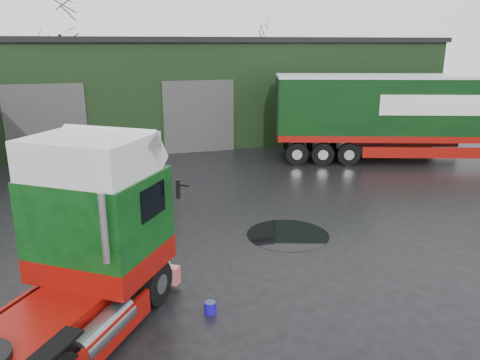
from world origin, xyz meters
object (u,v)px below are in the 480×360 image
warehouse (181,86)px  tree_back_b (249,68)px  lorry_right (403,118)px  tree_back_a (62,59)px  hero_tractor (41,258)px  wash_bucket (210,307)px

warehouse → tree_back_b: bearing=51.3°
lorry_right → tree_back_a: 27.62m
hero_tractor → tree_back_b: bearing=101.2°
lorry_right → wash_bucket: 17.39m
hero_tractor → tree_back_b: 36.08m
warehouse → lorry_right: (9.76, -11.00, -0.93)m
lorry_right → tree_back_a: (-17.76, 21.00, 2.52)m
hero_tractor → wash_bucket: bearing=43.8°
hero_tractor → tree_back_a: (-1.50, 33.00, 2.67)m
hero_tractor → wash_bucket: 3.92m
wash_bucket → tree_back_b: bearing=71.1°
warehouse → tree_back_a: 12.90m
warehouse → hero_tractor: bearing=-105.8°
hero_tractor → lorry_right: (16.26, 12.00, 0.15)m
warehouse → tree_back_b: tree_back_b is taller
tree_back_b → lorry_right: bearing=-85.2°
tree_back_a → tree_back_b: tree_back_a is taller
lorry_right → wash_bucket: size_ratio=60.29×
warehouse → wash_bucket: (-3.14, -22.47, -3.02)m
wash_bucket → tree_back_a: size_ratio=0.03×
wash_bucket → tree_back_a: tree_back_a is taller
lorry_right → hero_tractor: bearing=-35.5°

